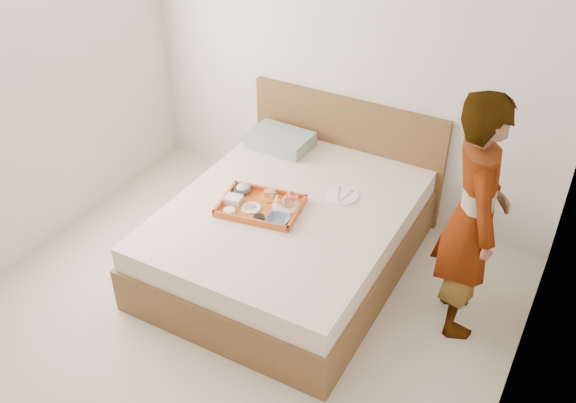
{
  "coord_description": "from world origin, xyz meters",
  "views": [
    {
      "loc": [
        1.82,
        -2.22,
        3.17
      ],
      "look_at": [
        0.1,
        0.9,
        0.65
      ],
      "focal_mm": 40.03,
      "sensor_mm": 36.0,
      "label": 1
    }
  ],
  "objects_px": {
    "person": "(473,217)",
    "dinner_plate": "(342,196)",
    "bed": "(289,236)",
    "tray": "(261,206)"
  },
  "relations": [
    {
      "from": "dinner_plate",
      "to": "person",
      "type": "height_order",
      "value": "person"
    },
    {
      "from": "bed",
      "to": "person",
      "type": "distance_m",
      "value": 1.38
    },
    {
      "from": "tray",
      "to": "bed",
      "type": "bearing_deg",
      "value": 27.73
    },
    {
      "from": "bed",
      "to": "dinner_plate",
      "type": "height_order",
      "value": "dinner_plate"
    },
    {
      "from": "dinner_plate",
      "to": "person",
      "type": "distance_m",
      "value": 1.04
    },
    {
      "from": "person",
      "to": "dinner_plate",
      "type": "bearing_deg",
      "value": 52.42
    },
    {
      "from": "tray",
      "to": "person",
      "type": "height_order",
      "value": "person"
    },
    {
      "from": "bed",
      "to": "dinner_plate",
      "type": "relative_size",
      "value": 8.68
    },
    {
      "from": "dinner_plate",
      "to": "person",
      "type": "xyz_separation_m",
      "value": [
        0.97,
        -0.23,
        0.3
      ]
    },
    {
      "from": "bed",
      "to": "dinner_plate",
      "type": "xyz_separation_m",
      "value": [
        0.28,
        0.3,
        0.27
      ]
    }
  ]
}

